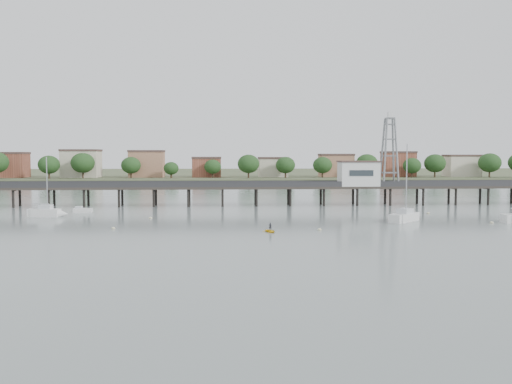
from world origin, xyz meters
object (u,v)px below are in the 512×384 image
pier (239,187)px  sailboat_c (408,217)px  lattice_tower (389,152)px  white_tender (82,210)px  sailboat_b (51,213)px  yellow_dinghy (270,232)px

pier → sailboat_c: size_ratio=11.61×
lattice_tower → white_tender: size_ratio=4.59×
pier → lattice_tower: lattice_tower is taller
pier → sailboat_c: sailboat_c is taller
sailboat_c → sailboat_b: 59.81m
sailboat_c → sailboat_b: sailboat_c is taller
yellow_dinghy → pier: bearing=73.2°
pier → sailboat_c: (26.18, -28.71, -3.15)m
pier → white_tender: 31.83m
white_tender → yellow_dinghy: 42.71m
sailboat_b → white_tender: 7.56m
lattice_tower → yellow_dinghy: (-28.49, -40.69, -11.10)m
yellow_dinghy → sailboat_c: bearing=6.3°
sailboat_c → lattice_tower: bearing=33.5°
sailboat_c → sailboat_b: bearing=124.7°
pier → lattice_tower: bearing=0.0°
white_tender → yellow_dinghy: yellow_dinghy is taller
yellow_dinghy → sailboat_b: bearing=127.9°
sailboat_b → yellow_dinghy: size_ratio=4.59×
sailboat_b → white_tender: size_ratio=3.15×
pier → yellow_dinghy: 40.97m
sailboat_c → white_tender: (-55.25, 16.21, -0.25)m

